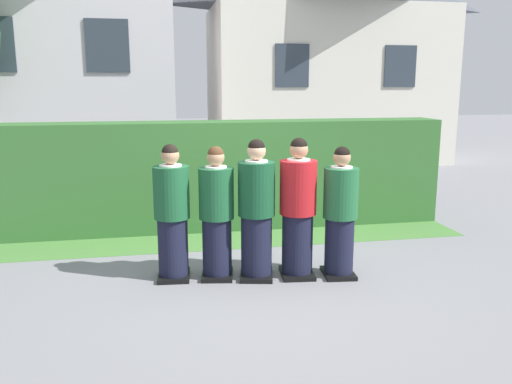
% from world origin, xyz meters
% --- Properties ---
extents(ground_plane, '(60.00, 60.00, 0.00)m').
position_xyz_m(ground_plane, '(0.00, 0.00, 0.00)').
color(ground_plane, slate).
extents(student_front_row_0, '(0.42, 0.50, 1.63)m').
position_xyz_m(student_front_row_0, '(-0.99, 0.13, 0.77)').
color(student_front_row_0, black).
rests_on(student_front_row_0, ground).
extents(student_front_row_1, '(0.44, 0.51, 1.60)m').
position_xyz_m(student_front_row_1, '(-0.47, 0.07, 0.76)').
color(student_front_row_1, black).
rests_on(student_front_row_1, ground).
extents(student_front_row_2, '(0.48, 0.55, 1.68)m').
position_xyz_m(student_front_row_2, '(0.00, -0.03, 0.80)').
color(student_front_row_2, black).
rests_on(student_front_row_2, ground).
extents(student_in_red_blazer, '(0.44, 0.52, 1.69)m').
position_xyz_m(student_in_red_blazer, '(0.50, -0.06, 0.81)').
color(student_in_red_blazer, black).
rests_on(student_in_red_blazer, ground).
extents(student_front_row_4, '(0.41, 0.49, 1.59)m').
position_xyz_m(student_front_row_4, '(1.00, -0.16, 0.76)').
color(student_front_row_4, black).
rests_on(student_front_row_4, ground).
extents(hedge, '(7.00, 0.70, 1.72)m').
position_xyz_m(hedge, '(0.00, 2.34, 0.86)').
color(hedge, '#33662D').
rests_on(hedge, ground).
extents(school_building_main, '(5.37, 4.45, 6.50)m').
position_xyz_m(school_building_main, '(-3.19, 8.01, 3.33)').
color(school_building_main, silver).
rests_on(school_building_main, ground).
extents(school_building_annex, '(7.10, 3.93, 6.47)m').
position_xyz_m(school_building_annex, '(3.94, 9.51, 3.32)').
color(school_building_annex, beige).
rests_on(school_building_annex, ground).
extents(lawn_strip, '(7.00, 0.90, 0.01)m').
position_xyz_m(lawn_strip, '(0.00, 1.54, 0.00)').
color(lawn_strip, '#477A38').
rests_on(lawn_strip, ground).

